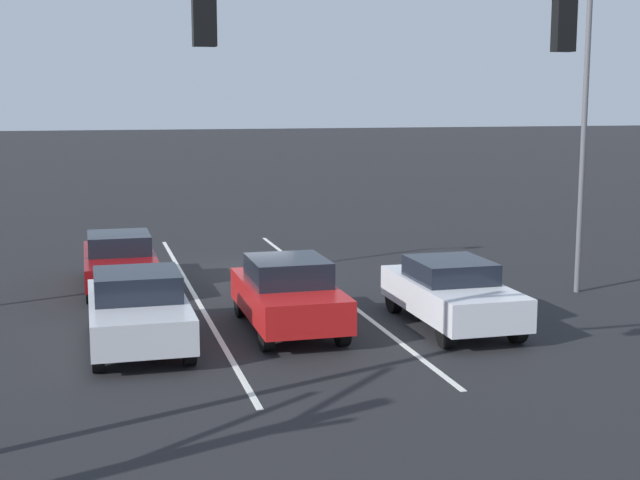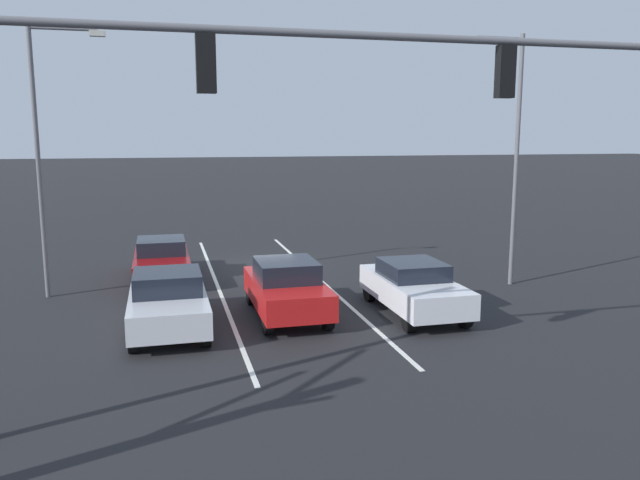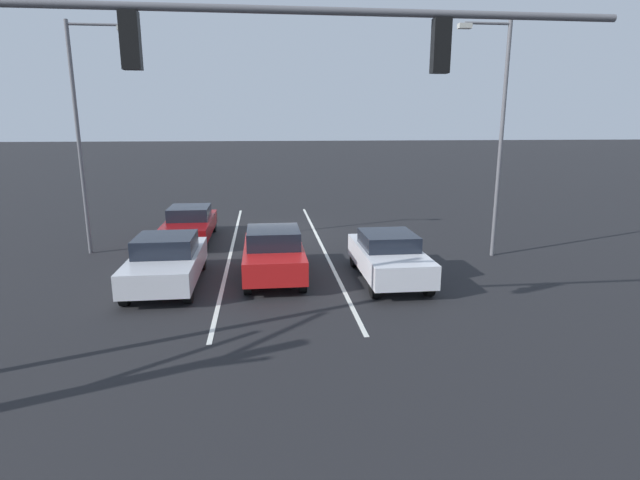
% 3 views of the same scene
% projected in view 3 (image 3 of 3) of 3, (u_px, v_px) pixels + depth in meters
% --- Properties ---
extents(ground_plane, '(240.00, 240.00, 0.00)m').
position_uv_depth(ground_plane, '(275.00, 233.00, 22.17)').
color(ground_plane, black).
extents(lane_stripe_left_divider, '(0.12, 17.41, 0.01)m').
position_uv_depth(lane_stripe_left_divider, '(322.00, 246.00, 19.75)').
color(lane_stripe_left_divider, silver).
rests_on(lane_stripe_left_divider, ground_plane).
extents(lane_stripe_center_divider, '(0.12, 17.41, 0.01)m').
position_uv_depth(lane_stripe_center_divider, '(232.00, 248.00, 19.36)').
color(lane_stripe_center_divider, silver).
rests_on(lane_stripe_center_divider, ground_plane).
extents(car_red_midlane_front, '(1.82, 4.11, 1.57)m').
position_uv_depth(car_red_midlane_front, '(274.00, 253.00, 15.53)').
color(car_red_midlane_front, red).
rests_on(car_red_midlane_front, ground_plane).
extents(car_silver_rightlane_front, '(1.92, 4.33, 1.51)m').
position_uv_depth(car_silver_rightlane_front, '(166.00, 261.00, 14.80)').
color(car_silver_rightlane_front, silver).
rests_on(car_silver_rightlane_front, ground_plane).
extents(car_white_leftlane_front, '(1.80, 4.28, 1.47)m').
position_uv_depth(car_white_leftlane_front, '(388.00, 256.00, 15.36)').
color(car_white_leftlane_front, silver).
rests_on(car_white_leftlane_front, ground_plane).
extents(car_maroon_rightlane_second, '(1.82, 4.67, 1.41)m').
position_uv_depth(car_maroon_rightlane_second, '(190.00, 224.00, 20.48)').
color(car_maroon_rightlane_second, maroon).
rests_on(car_maroon_rightlane_second, ground_plane).
extents(traffic_signal_gantry, '(12.64, 0.37, 7.16)m').
position_uv_depth(traffic_signal_gantry, '(139.00, 91.00, 8.68)').
color(traffic_signal_gantry, slate).
rests_on(traffic_signal_gantry, ground_plane).
extents(street_lamp_right_shoulder, '(2.18, 0.24, 8.18)m').
position_uv_depth(street_lamp_right_shoulder, '(84.00, 123.00, 17.66)').
color(street_lamp_right_shoulder, slate).
rests_on(street_lamp_right_shoulder, ground_plane).
extents(street_lamp_left_shoulder, '(1.87, 0.24, 8.11)m').
position_uv_depth(street_lamp_left_shoulder, '(497.00, 126.00, 17.28)').
color(street_lamp_left_shoulder, slate).
rests_on(street_lamp_left_shoulder, ground_plane).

